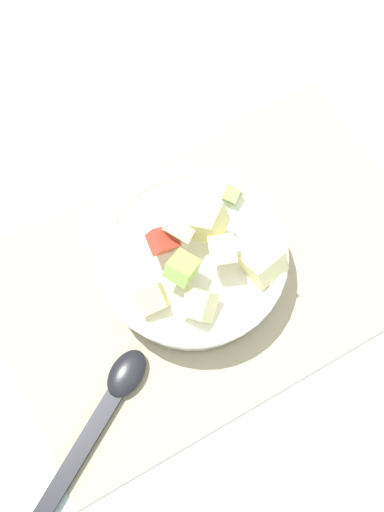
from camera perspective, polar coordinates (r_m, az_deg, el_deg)
name	(u,v)px	position (r m, az deg, el deg)	size (l,w,h in m)	color
ground_plane	(210,272)	(0.74, 1.59, -1.45)	(2.40, 2.40, 0.00)	silver
placemat	(210,271)	(0.74, 1.59, -1.38)	(0.50, 0.31, 0.01)	tan
salad_bowl	(193,258)	(0.70, 0.09, -0.20)	(0.21, 0.21, 0.11)	white
serving_spoon	(105,410)	(0.70, -7.78, -13.47)	(0.20, 0.13, 0.01)	black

